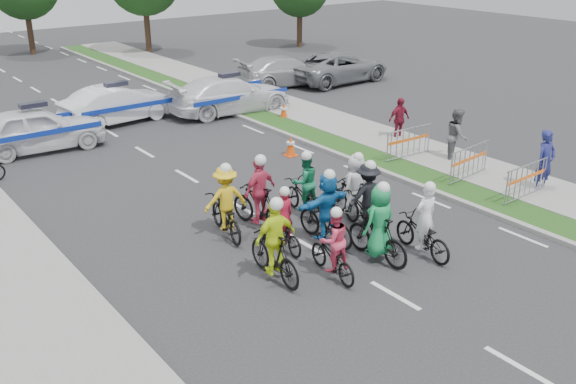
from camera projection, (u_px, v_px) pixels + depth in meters
ground at (395, 296)px, 13.57m from camera, size 90.00×90.00×0.00m
curb_right at (392, 175)px, 20.10m from camera, size 0.20×60.00×0.12m
grass_strip at (408, 171)px, 20.49m from camera, size 1.20×60.00×0.11m
sidewalk_right at (445, 159)px, 21.50m from camera, size 2.40×60.00×0.13m
sidewalk_left at (8, 293)px, 13.57m from camera, size 3.00×60.00×0.13m
rider_0 at (423, 231)px, 15.09m from camera, size 0.85×1.91×1.89m
rider_1 at (378, 230)px, 14.77m from camera, size 0.84×1.90×1.99m
rider_2 at (333, 250)px, 14.11m from camera, size 0.79×1.74×1.71m
rider_3 at (275, 248)px, 13.95m from camera, size 1.02×1.91×1.99m
rider_4 at (366, 204)px, 16.23m from camera, size 1.16×1.99×1.95m
rider_5 at (326, 212)px, 15.59m from camera, size 1.58×1.88×1.95m
rider_6 at (283, 228)px, 15.38m from camera, size 0.71×1.67×1.65m
rider_7 at (355, 193)px, 16.97m from camera, size 0.85×1.84×1.89m
rider_8 at (304, 191)px, 17.19m from camera, size 0.88×1.88×1.85m
rider_9 at (259, 200)px, 16.42m from camera, size 1.08×1.99×2.03m
rider_10 at (226, 208)px, 15.99m from camera, size 1.19×2.02×1.96m
police_car_0 at (37, 129)px, 22.29m from camera, size 4.73×2.23×1.56m
police_car_1 at (118, 104)px, 25.60m from camera, size 4.68×2.04×1.50m
police_car_2 at (230, 95)px, 27.05m from camera, size 5.51×2.72×1.54m
civilian_sedan at (286, 71)px, 31.86m from camera, size 5.29×2.84×1.46m
civilian_suv at (339, 67)px, 32.55m from camera, size 5.56×2.68×1.53m
spectator_0 at (545, 162)px, 18.67m from camera, size 0.73×0.52×1.88m
spectator_1 at (457, 135)px, 21.21m from camera, size 1.11×1.08×1.80m
spectator_2 at (399, 119)px, 23.40m from camera, size 0.96×0.46×1.60m
barrier_0 at (526, 182)px, 18.15m from camera, size 2.01×0.55×1.12m
barrier_1 at (469, 164)px, 19.61m from camera, size 2.04×0.68×1.12m
barrier_2 at (408, 144)px, 21.44m from camera, size 2.02×0.60×1.12m
cone_0 at (291, 146)px, 21.94m from camera, size 0.40×0.40×0.70m
cone_1 at (284, 111)px, 26.19m from camera, size 0.40×0.40×0.70m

